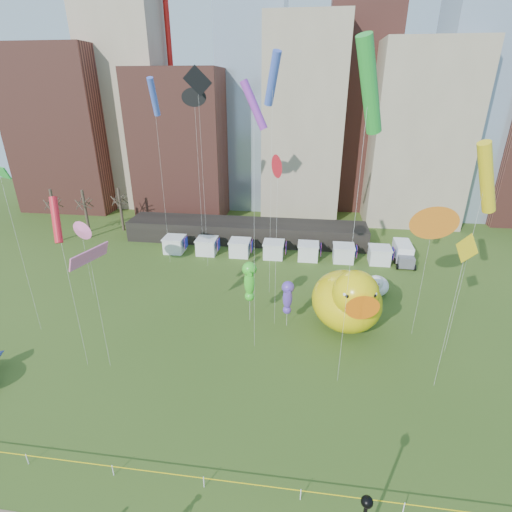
# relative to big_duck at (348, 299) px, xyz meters

# --- Properties ---
(ground) EXTENTS (160.00, 160.00, 0.00)m
(ground) POSITION_rel_big_duck_xyz_m (-10.08, -18.95, -3.41)
(ground) COLOR #355119
(ground) RESTS_ON ground
(skyline) EXTENTS (101.00, 23.00, 68.00)m
(skyline) POSITION_rel_big_duck_xyz_m (-7.83, 42.11, 18.03)
(skyline) COLOR brown
(skyline) RESTS_ON ground
(pavilion) EXTENTS (38.00, 6.00, 3.20)m
(pavilion) POSITION_rel_big_duck_xyz_m (-14.08, 23.05, -1.81)
(pavilion) COLOR black
(pavilion) RESTS_ON ground
(vendor_tents) EXTENTS (33.24, 2.80, 2.40)m
(vendor_tents) POSITION_rel_big_duck_xyz_m (-9.06, 17.05, -2.31)
(vendor_tents) COLOR white
(vendor_tents) RESTS_ON ground
(bare_trees) EXTENTS (8.44, 6.44, 8.50)m
(bare_trees) POSITION_rel_big_duck_xyz_m (-40.25, 21.59, 0.60)
(bare_trees) COLOR #382B21
(bare_trees) RESTS_ON ground
(caution_tape) EXTENTS (50.00, 0.06, 0.90)m
(caution_tape) POSITION_rel_big_duck_xyz_m (-10.08, -18.95, -2.73)
(caution_tape) COLOR white
(caution_tape) RESTS_ON ground
(big_duck) EXTENTS (8.29, 10.21, 7.43)m
(big_duck) POSITION_rel_big_duck_xyz_m (0.00, 0.00, 0.00)
(big_duck) COLOR yellow
(big_duck) RESTS_ON ground
(small_duck) EXTENTS (3.81, 4.25, 2.97)m
(small_duck) POSITION_rel_big_duck_xyz_m (4.08, 7.36, -2.05)
(small_duck) COLOR white
(small_duck) RESTS_ON ground
(seahorse_green) EXTENTS (1.70, 2.03, 6.90)m
(seahorse_green) POSITION_rel_big_duck_xyz_m (-10.05, 0.02, 1.63)
(seahorse_green) COLOR silver
(seahorse_green) RESTS_ON ground
(seahorse_purple) EXTENTS (1.41, 1.69, 5.22)m
(seahorse_purple) POSITION_rel_big_duck_xyz_m (-6.08, -0.43, 0.25)
(seahorse_purple) COLOR silver
(seahorse_purple) RESTS_ON ground
(box_truck) EXTENTS (2.62, 6.09, 2.56)m
(box_truck) POSITION_rel_big_duck_xyz_m (9.35, 18.13, -2.10)
(box_truck) COLOR white
(box_truck) RESTS_ON ground
(kite_0) EXTENTS (1.43, 2.08, 15.43)m
(kite_0) POSITION_rel_big_duck_xyz_m (-23.51, -9.02, 10.27)
(kite_0) COLOR silver
(kite_0) RESTS_ON ground
(kite_1) EXTENTS (1.52, 3.86, 11.38)m
(kite_1) POSITION_rel_big_duck_xyz_m (-21.41, -8.91, 7.35)
(kite_1) COLOR silver
(kite_1) RESTS_ON ground
(kite_2) EXTENTS (3.21, 1.04, 25.29)m
(kite_2) POSITION_rel_big_duck_xyz_m (-17.86, 12.61, 19.79)
(kite_2) COLOR silver
(kite_2) RESTS_ON ground
(kite_4) EXTENTS (3.46, 2.78, 19.45)m
(kite_4) POSITION_rel_big_duck_xyz_m (9.07, -2.74, 13.07)
(kite_4) COLOR silver
(kite_4) RESTS_ON ground
(kite_5) EXTENTS (2.12, 3.06, 26.23)m
(kite_5) POSITION_rel_big_duck_xyz_m (-8.60, 6.42, 20.26)
(kite_5) COLOR silver
(kite_5) RESTS_ON ground
(kite_6) EXTENTS (3.09, 0.92, 13.44)m
(kite_6) POSITION_rel_big_duck_xyz_m (6.64, -0.17, 8.48)
(kite_6) COLOR silver
(kite_6) RESTS_ON ground
(kite_7) EXTENTS (2.16, 0.79, 23.53)m
(kite_7) POSITION_rel_big_duck_xyz_m (-8.94, -4.34, 18.28)
(kite_7) COLOR silver
(kite_7) RESTS_ON ground
(kite_8) EXTENTS (1.02, 1.97, 17.54)m
(kite_8) POSITION_rel_big_duck_xyz_m (-7.38, -0.21, 13.08)
(kite_8) COLOR silver
(kite_8) RESTS_ON ground
(kite_9) EXTENTS (2.05, 1.05, 9.18)m
(kite_9) POSITION_rel_big_duck_xyz_m (-29.68, 3.16, 4.71)
(kite_9) COLOR silver
(kite_9) RESTS_ON ground
(kite_10) EXTENTS (2.22, 0.63, 22.91)m
(kite_10) POSITION_rel_big_duck_xyz_m (-18.93, 14.54, 18.35)
(kite_10) COLOR silver
(kite_10) RESTS_ON ground
(kite_11) EXTENTS (2.82, 3.36, 25.91)m
(kite_11) POSITION_rel_big_duck_xyz_m (-1.24, -8.13, 19.56)
(kite_11) COLOR silver
(kite_11) RESTS_ON ground
(kite_12) EXTENTS (0.63, 2.39, 13.71)m
(kite_12) POSITION_rel_big_duck_xyz_m (6.76, -7.65, 8.85)
(kite_12) COLOR silver
(kite_12) RESTS_ON ground
(kite_13) EXTENTS (1.09, 2.73, 24.12)m
(kite_13) POSITION_rel_big_duck_xyz_m (-23.59, 13.34, 18.43)
(kite_13) COLOR silver
(kite_13) RESTS_ON ground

